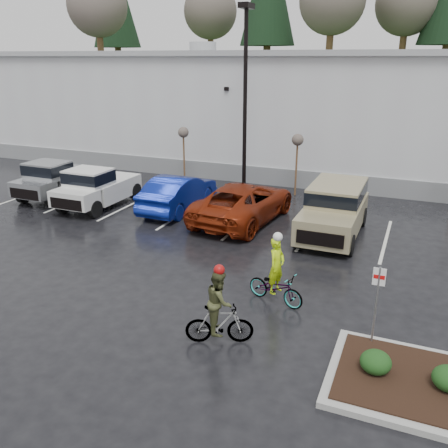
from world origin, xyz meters
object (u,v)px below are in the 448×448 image
at_px(cyclist_hivis, 276,281).
at_px(suv_tan, 334,211).
at_px(lamppost, 245,82).
at_px(sapling_west, 183,135).
at_px(car_blue, 179,192).
at_px(sapling_mid, 297,143).
at_px(pickup_white, 102,185).
at_px(cyclist_olive, 219,315).
at_px(car_red, 244,202).
at_px(fire_lane_sign, 377,297).
at_px(pickup_silver, 61,177).

bearing_deg(cyclist_hivis, suv_tan, 11.25).
height_order(lamppost, sapling_west, lamppost).
distance_m(car_blue, cyclist_hivis, 9.77).
bearing_deg(lamppost, sapling_mid, 21.80).
distance_m(lamppost, pickup_white, 8.61).
relative_size(suv_tan, cyclist_olive, 2.36).
bearing_deg(suv_tan, car_blue, 174.42).
bearing_deg(pickup_white, sapling_west, 71.59).
bearing_deg(car_red, suv_tan, 179.70).
height_order(fire_lane_sign, car_red, fire_lane_sign).
bearing_deg(cyclist_hivis, sapling_mid, 27.71).
height_order(fire_lane_sign, cyclist_olive, fire_lane_sign).
xyz_separation_m(fire_lane_sign, cyclist_olive, (-3.59, -1.25, -0.61)).
distance_m(lamppost, car_blue, 6.33).
xyz_separation_m(suv_tan, cyclist_olive, (-1.21, -8.78, -0.23)).
distance_m(sapling_mid, car_red, 5.34).
bearing_deg(car_blue, lamppost, -118.91).
relative_size(pickup_white, car_blue, 1.03).
bearing_deg(sapling_mid, lamppost, -158.20).
bearing_deg(cyclist_olive, car_red, -5.78).
height_order(fire_lane_sign, pickup_white, fire_lane_sign).
relative_size(pickup_white, suv_tan, 1.02).
xyz_separation_m(lamppost, fire_lane_sign, (7.80, -11.80, -4.28)).
bearing_deg(sapling_mid, pickup_silver, -156.81).
bearing_deg(pickup_silver, suv_tan, -1.97).
xyz_separation_m(sapling_west, cyclist_olive, (8.21, -14.06, -1.93)).
relative_size(sapling_west, cyclist_hivis, 1.45).
xyz_separation_m(car_blue, car_red, (3.40, -0.33, 0.02)).
xyz_separation_m(sapling_mid, fire_lane_sign, (5.30, -12.80, -1.32)).
bearing_deg(cyclist_hivis, fire_lane_sign, -98.37).
bearing_deg(sapling_mid, cyclist_hivis, -78.16).
bearing_deg(pickup_white, lamppost, 36.81).
relative_size(lamppost, sapling_west, 2.88).
bearing_deg(pickup_silver, car_red, -0.52).
bearing_deg(car_red, sapling_mid, -96.98).
distance_m(fire_lane_sign, car_red, 10.18).
distance_m(sapling_west, fire_lane_sign, 17.46).
relative_size(car_blue, cyclist_olive, 2.34).
xyz_separation_m(suv_tan, cyclist_hivis, (-0.50, -6.23, -0.34)).
height_order(car_blue, car_red, car_red).
height_order(fire_lane_sign, cyclist_hivis, cyclist_hivis).
xyz_separation_m(pickup_white, cyclist_olive, (9.98, -8.74, -0.18)).
distance_m(sapling_mid, car_blue, 6.65).
height_order(sapling_west, sapling_mid, same).
relative_size(fire_lane_sign, suv_tan, 0.43).
distance_m(sapling_mid, pickup_white, 9.99).
bearing_deg(suv_tan, cyclist_olive, -97.82).
distance_m(sapling_west, sapling_mid, 6.50).
bearing_deg(sapling_west, cyclist_hivis, -52.23).
xyz_separation_m(sapling_west, sapling_mid, (6.50, 0.00, 0.00)).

